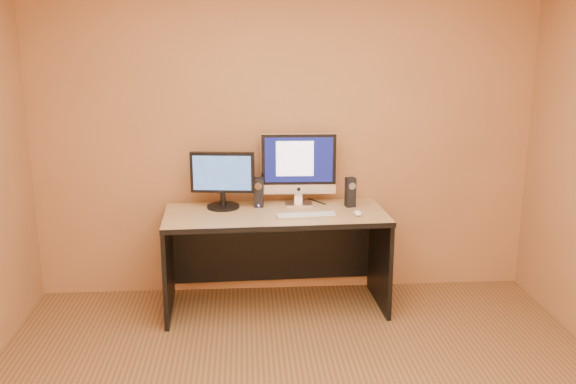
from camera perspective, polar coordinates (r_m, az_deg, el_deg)
walls at (r=3.17m, az=2.06°, el=-0.58°), size 4.00×4.00×2.60m
desk at (r=4.96m, az=-1.09°, el=-6.14°), size 1.69×0.79×0.77m
imac at (r=5.01m, az=0.97°, el=2.10°), size 0.60×0.24×0.57m
second_monitor at (r=4.94m, az=-5.83°, el=1.04°), size 0.53×0.30×0.44m
speaker_left at (r=4.98m, az=-2.62°, el=-0.03°), size 0.08×0.08×0.23m
speaker_right at (r=5.00m, az=5.56°, el=-0.01°), size 0.08×0.09×0.23m
keyboard at (r=4.74m, az=1.63°, el=-2.08°), size 0.46×0.16×0.02m
mouse at (r=4.79m, az=6.23°, el=-1.86°), size 0.06×0.11×0.04m
cable_a at (r=5.15m, az=2.56°, el=-0.83°), size 0.13×0.20×0.01m
cable_b at (r=5.18m, az=0.82°, el=-0.71°), size 0.11×0.16×0.01m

